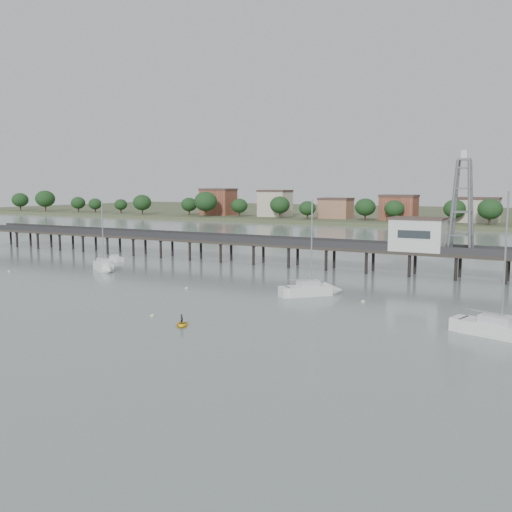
% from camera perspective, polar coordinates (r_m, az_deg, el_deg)
% --- Properties ---
extents(pier, '(150.00, 5.00, 5.50)m').
position_cam_1_polar(pier, '(101.96, 1.97, 1.18)').
color(pier, '#2D2823').
rests_on(pier, ground).
extents(pier_building, '(8.40, 5.40, 5.30)m').
position_cam_1_polar(pier_building, '(93.26, 15.86, 2.13)').
color(pier_building, silver).
rests_on(pier_building, ground).
extents(lattice_tower, '(3.20, 3.20, 15.50)m').
position_cam_1_polar(lattice_tower, '(91.79, 19.92, 4.67)').
color(lattice_tower, slate).
rests_on(lattice_tower, ground).
extents(sailboat_d, '(9.25, 4.92, 14.61)m').
position_cam_1_polar(sailboat_d, '(58.81, 24.25, -6.99)').
color(sailboat_d, white).
rests_on(sailboat_d, ground).
extents(sailboat_b, '(7.32, 5.74, 12.19)m').
position_cam_1_polar(sailboat_b, '(98.67, -14.88, -1.10)').
color(sailboat_b, white).
rests_on(sailboat_b, ground).
extents(sailboat_c, '(7.24, 7.39, 13.25)m').
position_cam_1_polar(sailboat_c, '(75.19, 6.11, -3.42)').
color(sailboat_c, white).
rests_on(sailboat_c, ground).
extents(white_tender, '(3.81, 2.69, 1.37)m').
position_cam_1_polar(white_tender, '(111.06, -13.79, -0.28)').
color(white_tender, white).
rests_on(white_tender, ground).
extents(yellow_dinghy, '(1.67, 1.23, 2.31)m').
position_cam_1_polar(yellow_dinghy, '(59.16, -7.42, -6.97)').
color(yellow_dinghy, yellow).
rests_on(yellow_dinghy, ground).
extents(dinghy_occupant, '(0.55, 1.05, 0.24)m').
position_cam_1_polar(dinghy_occupant, '(59.16, -7.42, -6.97)').
color(dinghy_occupant, black).
rests_on(dinghy_occupant, ground).
extents(mooring_buoys, '(87.18, 19.02, 0.39)m').
position_cam_1_polar(mooring_buoys, '(73.21, -7.22, -4.17)').
color(mooring_buoys, beige).
rests_on(mooring_buoys, ground).
extents(far_shore, '(500.00, 170.00, 10.40)m').
position_cam_1_polar(far_shore, '(274.30, 19.15, 3.93)').
color(far_shore, '#475133').
rests_on(far_shore, ground).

